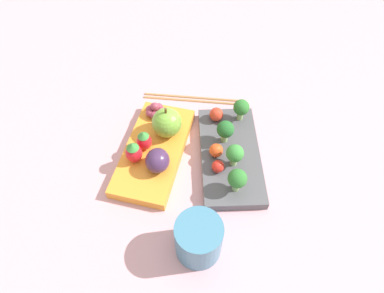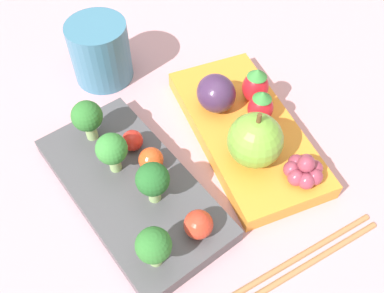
{
  "view_description": "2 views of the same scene",
  "coord_description": "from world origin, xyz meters",
  "px_view_note": "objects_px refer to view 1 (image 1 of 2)",
  "views": [
    {
      "loc": [
        0.37,
        0.04,
        0.54
      ],
      "look_at": [
        -0.0,
        0.0,
        0.03
      ],
      "focal_mm": 32.0,
      "sensor_mm": 36.0,
      "label": 1
    },
    {
      "loc": [
        -0.24,
        0.13,
        0.38
      ],
      "look_at": [
        -0.0,
        0.0,
        0.03
      ],
      "focal_mm": 40.0,
      "sensor_mm": 36.0,
      "label": 2
    }
  ],
  "objects_px": {
    "cherry_tomato_2": "(218,166)",
    "apple": "(167,123)",
    "strawberry_0": "(134,152)",
    "cherry_tomato_0": "(216,114)",
    "chopsticks_pair": "(192,98)",
    "broccoli_floret_3": "(237,179)",
    "plum": "(157,161)",
    "broccoli_floret_1": "(225,130)",
    "broccoli_floret_0": "(241,108)",
    "broccoli_floret_2": "(235,154)",
    "grape_cluster": "(155,110)",
    "drinking_cup": "(199,239)",
    "cherry_tomato_1": "(216,151)",
    "bento_box_fruit": "(154,151)",
    "bento_box_savoury": "(230,155)",
    "strawberry_1": "(144,141)"
  },
  "relations": [
    {
      "from": "strawberry_1",
      "to": "grape_cluster",
      "type": "xyz_separation_m",
      "value": [
        -0.09,
        0.0,
        -0.01
      ]
    },
    {
      "from": "bento_box_fruit",
      "to": "broccoli_floret_1",
      "type": "relative_size",
      "value": 4.67
    },
    {
      "from": "strawberry_1",
      "to": "broccoli_floret_3",
      "type": "bearing_deg",
      "value": 68.61
    },
    {
      "from": "cherry_tomato_1",
      "to": "chopsticks_pair",
      "type": "distance_m",
      "value": 0.17
    },
    {
      "from": "cherry_tomato_2",
      "to": "chopsticks_pair",
      "type": "xyz_separation_m",
      "value": [
        -0.19,
        -0.07,
        -0.03
      ]
    },
    {
      "from": "broccoli_floret_1",
      "to": "apple",
      "type": "bearing_deg",
      "value": -92.99
    },
    {
      "from": "cherry_tomato_2",
      "to": "apple",
      "type": "relative_size",
      "value": 0.34
    },
    {
      "from": "bento_box_fruit",
      "to": "strawberry_0",
      "type": "distance_m",
      "value": 0.05
    },
    {
      "from": "cherry_tomato_0",
      "to": "apple",
      "type": "height_order",
      "value": "apple"
    },
    {
      "from": "broccoli_floret_2",
      "to": "cherry_tomato_1",
      "type": "relative_size",
      "value": 1.89
    },
    {
      "from": "plum",
      "to": "chopsticks_pair",
      "type": "relative_size",
      "value": 0.22
    },
    {
      "from": "cherry_tomato_0",
      "to": "broccoli_floret_3",
      "type": "bearing_deg",
      "value": 16.3
    },
    {
      "from": "cherry_tomato_2",
      "to": "plum",
      "type": "height_order",
      "value": "plum"
    },
    {
      "from": "apple",
      "to": "drinking_cup",
      "type": "xyz_separation_m",
      "value": [
        0.21,
        0.08,
        -0.01
      ]
    },
    {
      "from": "cherry_tomato_2",
      "to": "broccoli_floret_0",
      "type": "bearing_deg",
      "value": 164.59
    },
    {
      "from": "cherry_tomato_0",
      "to": "chopsticks_pair",
      "type": "height_order",
      "value": "cherry_tomato_0"
    },
    {
      "from": "broccoli_floret_2",
      "to": "apple",
      "type": "relative_size",
      "value": 0.73
    },
    {
      "from": "bento_box_savoury",
      "to": "grape_cluster",
      "type": "height_order",
      "value": "grape_cluster"
    },
    {
      "from": "bento_box_fruit",
      "to": "broccoli_floret_1",
      "type": "bearing_deg",
      "value": 104.45
    },
    {
      "from": "strawberry_0",
      "to": "chopsticks_pair",
      "type": "bearing_deg",
      "value": 155.48
    },
    {
      "from": "chopsticks_pair",
      "to": "cherry_tomato_1",
      "type": "bearing_deg",
      "value": 22.1
    },
    {
      "from": "strawberry_0",
      "to": "cherry_tomato_2",
      "type": "bearing_deg",
      "value": 88.42
    },
    {
      "from": "broccoli_floret_1",
      "to": "grape_cluster",
      "type": "distance_m",
      "value": 0.15
    },
    {
      "from": "broccoli_floret_2",
      "to": "plum",
      "type": "height_order",
      "value": "broccoli_floret_2"
    },
    {
      "from": "drinking_cup",
      "to": "broccoli_floret_2",
      "type": "bearing_deg",
      "value": 163.16
    },
    {
      "from": "cherry_tomato_1",
      "to": "strawberry_1",
      "type": "height_order",
      "value": "strawberry_1"
    },
    {
      "from": "strawberry_0",
      "to": "bento_box_savoury",
      "type": "bearing_deg",
      "value": 102.01
    },
    {
      "from": "apple",
      "to": "broccoli_floret_1",
      "type": "bearing_deg",
      "value": 87.01
    },
    {
      "from": "cherry_tomato_2",
      "to": "plum",
      "type": "relative_size",
      "value": 0.49
    },
    {
      "from": "broccoli_floret_3",
      "to": "plum",
      "type": "bearing_deg",
      "value": -101.0
    },
    {
      "from": "apple",
      "to": "plum",
      "type": "bearing_deg",
      "value": -2.79
    },
    {
      "from": "cherry_tomato_2",
      "to": "broccoli_floret_3",
      "type": "bearing_deg",
      "value": 43.74
    },
    {
      "from": "strawberry_0",
      "to": "plum",
      "type": "relative_size",
      "value": 0.99
    },
    {
      "from": "drinking_cup",
      "to": "chopsticks_pair",
      "type": "xyz_separation_m",
      "value": [
        -0.33,
        -0.05,
        -0.04
      ]
    },
    {
      "from": "bento_box_fruit",
      "to": "plum",
      "type": "bearing_deg",
      "value": 20.9
    },
    {
      "from": "strawberry_0",
      "to": "plum",
      "type": "xyz_separation_m",
      "value": [
        0.01,
        0.04,
        -0.0
      ]
    },
    {
      "from": "cherry_tomato_0",
      "to": "plum",
      "type": "relative_size",
      "value": 0.59
    },
    {
      "from": "cherry_tomato_1",
      "to": "broccoli_floret_3",
      "type": "bearing_deg",
      "value": 30.09
    },
    {
      "from": "broccoli_floret_1",
      "to": "strawberry_0",
      "type": "height_order",
      "value": "broccoli_floret_1"
    },
    {
      "from": "bento_box_savoury",
      "to": "cherry_tomato_2",
      "type": "bearing_deg",
      "value": -27.24
    },
    {
      "from": "bento_box_fruit",
      "to": "cherry_tomato_0",
      "type": "distance_m",
      "value": 0.14
    },
    {
      "from": "strawberry_1",
      "to": "grape_cluster",
      "type": "bearing_deg",
      "value": 176.94
    },
    {
      "from": "broccoli_floret_3",
      "to": "cherry_tomato_2",
      "type": "bearing_deg",
      "value": -136.26
    },
    {
      "from": "broccoli_floret_0",
      "to": "broccoli_floret_1",
      "type": "height_order",
      "value": "broccoli_floret_1"
    },
    {
      "from": "cherry_tomato_2",
      "to": "grape_cluster",
      "type": "xyz_separation_m",
      "value": [
        -0.12,
        -0.13,
        0.0
      ]
    },
    {
      "from": "apple",
      "to": "strawberry_0",
      "type": "xyz_separation_m",
      "value": [
        0.07,
        -0.05,
        -0.01
      ]
    },
    {
      "from": "bento_box_savoury",
      "to": "chopsticks_pair",
      "type": "height_order",
      "value": "bento_box_savoury"
    },
    {
      "from": "chopsticks_pair",
      "to": "broccoli_floret_1",
      "type": "bearing_deg",
      "value": 32.63
    },
    {
      "from": "chopsticks_pair",
      "to": "apple",
      "type": "bearing_deg",
      "value": -17.0
    },
    {
      "from": "broccoli_floret_0",
      "to": "strawberry_1",
      "type": "bearing_deg",
      "value": -61.44
    }
  ]
}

